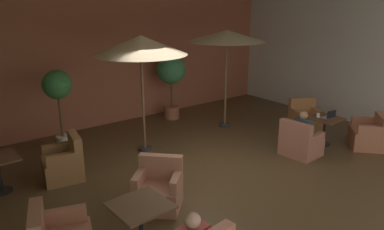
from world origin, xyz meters
The scene contains 17 objects.
ground_plane centered at (0.00, 0.00, -0.01)m, with size 11.32×8.48×0.02m, color #4F3A21.
wall_back_brick centered at (0.00, 4.20, 1.80)m, with size 11.32×0.08×3.60m, color #AA5D41.
wall_right_plain centered at (5.62, 0.00, 1.80)m, with size 0.08×8.48×3.60m, color silver.
cafe_table_front_left centered at (3.36, -0.65, 0.55)m, with size 0.73×0.73×0.70m.
armchair_front_left_north centered at (2.30, -0.73, 0.31)m, with size 0.79×0.84×0.87m.
armchair_front_left_east centered at (4.06, -1.44, 0.32)m, with size 1.09×1.09×0.84m.
armchair_front_left_south centered at (3.86, 0.29, 0.32)m, with size 1.00×0.99×0.88m.
cafe_table_front_right centered at (-2.34, -1.39, 0.55)m, with size 0.82×0.82×0.70m.
armchair_front_right_east centered at (-1.54, -0.61, 0.32)m, with size 1.05×1.05×0.88m.
armchair_mid_center_south centered at (-2.46, 1.46, 0.34)m, with size 0.85×0.85×0.92m.
patio_umbrella_tall_red centered at (-0.41, 1.77, 2.52)m, with size 2.10×2.10×2.75m.
patio_umbrella_center_beige centered at (2.35, 1.93, 2.55)m, with size 2.07×2.07×2.72m.
potted_tree_left_corner centered at (-2.00, 2.87, 1.46)m, with size 0.67×0.67×1.98m.
potted_tree_mid_left centered at (1.55, 3.45, 1.38)m, with size 0.86×0.86×1.95m.
patron_by_window centered at (2.34, -0.72, 0.70)m, with size 0.24×0.39×0.66m.
iced_drink_cup centered at (3.25, -0.51, 0.75)m, with size 0.08×0.08×0.11m, color white.
open_laptop centered at (3.42, -0.71, 0.75)m, with size 0.34×0.26×0.20m.
Camera 1 is at (-4.63, -5.57, 3.51)m, focal length 34.85 mm.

